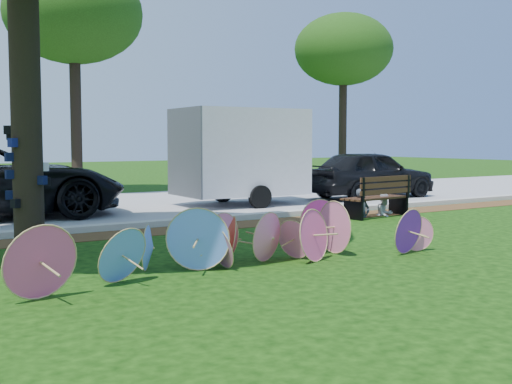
# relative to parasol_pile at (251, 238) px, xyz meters

# --- Properties ---
(ground) EXTENTS (90.00, 90.00, 0.00)m
(ground) POSITION_rel_parasol_pile_xyz_m (0.38, -0.75, -0.38)
(ground) COLOR black
(ground) RESTS_ON ground
(mulch_strip) EXTENTS (90.00, 1.00, 0.01)m
(mulch_strip) POSITION_rel_parasol_pile_xyz_m (0.38, 3.75, -0.37)
(mulch_strip) COLOR #472D16
(mulch_strip) RESTS_ON ground
(curb) EXTENTS (90.00, 0.30, 0.12)m
(curb) POSITION_rel_parasol_pile_xyz_m (0.38, 4.45, -0.32)
(curb) COLOR #B7B5AD
(curb) RESTS_ON ground
(street) EXTENTS (90.00, 8.00, 0.01)m
(street) POSITION_rel_parasol_pile_xyz_m (0.38, 8.60, -0.37)
(street) COLOR gray
(street) RESTS_ON ground
(parasol_pile) EXTENTS (6.54, 1.52, 0.87)m
(parasol_pile) POSITION_rel_parasol_pile_xyz_m (0.00, 0.00, 0.00)
(parasol_pile) COLOR #618CF6
(parasol_pile) RESTS_ON ground
(dark_pickup) EXTENTS (4.27, 1.77, 1.45)m
(dark_pickup) POSITION_rel_parasol_pile_xyz_m (8.58, 6.94, 0.35)
(dark_pickup) COLOR black
(dark_pickup) RESTS_ON ground
(cargo_trailer) EXTENTS (3.30, 2.15, 2.87)m
(cargo_trailer) POSITION_rel_parasol_pile_xyz_m (4.17, 7.21, 1.06)
(cargo_trailer) COLOR silver
(cargo_trailer) RESTS_ON ground
(park_bench) EXTENTS (1.85, 0.90, 0.92)m
(park_bench) POSITION_rel_parasol_pile_xyz_m (5.40, 3.29, 0.08)
(park_bench) COLOR black
(park_bench) RESTS_ON ground
(person_left) EXTENTS (0.49, 0.36, 1.26)m
(person_left) POSITION_rel_parasol_pile_xyz_m (5.05, 3.34, 0.25)
(person_left) COLOR #353D49
(person_left) RESTS_ON ground
(person_right) EXTENTS (0.51, 0.41, 1.00)m
(person_right) POSITION_rel_parasol_pile_xyz_m (5.75, 3.34, 0.12)
(person_right) COLOR #BABBC4
(person_right) RESTS_ON ground
(bg_trees) EXTENTS (26.19, 6.02, 7.40)m
(bg_trees) POSITION_rel_parasol_pile_xyz_m (2.74, 14.04, 5.39)
(bg_trees) COLOR black
(bg_trees) RESTS_ON ground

